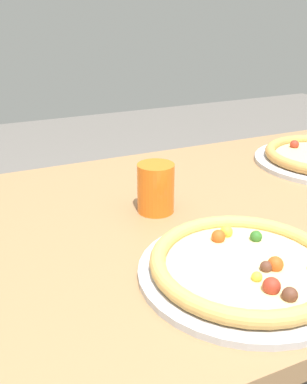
% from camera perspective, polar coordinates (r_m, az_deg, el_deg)
% --- Properties ---
extents(dining_table, '(1.34, 0.84, 0.75)m').
position_cam_1_polar(dining_table, '(1.01, 6.03, -8.18)').
color(dining_table, '#936D47').
rests_on(dining_table, ground).
extents(pizza_near, '(0.35, 0.35, 0.04)m').
position_cam_1_polar(pizza_near, '(0.75, 11.59, -9.28)').
color(pizza_near, '#B7B7BC').
rests_on(pizza_near, dining_table).
extents(drink_cup_colored, '(0.08, 0.08, 0.11)m').
position_cam_1_polar(drink_cup_colored, '(0.94, 0.30, 0.51)').
color(drink_cup_colored, orange).
rests_on(drink_cup_colored, dining_table).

